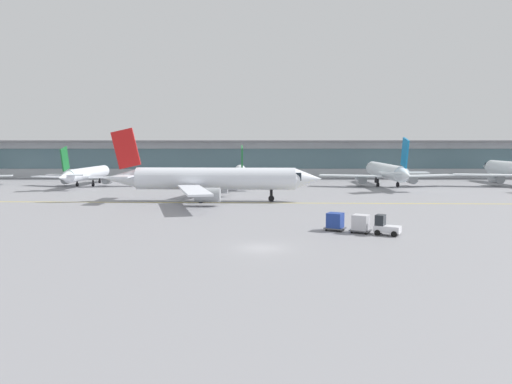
{
  "coord_description": "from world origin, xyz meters",
  "views": [
    {
      "loc": [
        -0.52,
        -45.71,
        9.92
      ],
      "look_at": [
        -0.21,
        20.58,
        3.0
      ],
      "focal_mm": 35.64,
      "sensor_mm": 36.0,
      "label": 1
    }
  ],
  "objects_px": {
    "cargo_dolly_lead": "(358,223)",
    "cargo_dolly_trailing": "(333,221)",
    "gate_airplane_1": "(84,174)",
    "baggage_tug": "(383,226)",
    "gate_airplane_2": "(239,174)",
    "taxiing_regional_jet": "(210,179)",
    "gate_airplane_3": "(384,172)"
  },
  "relations": [
    {
      "from": "baggage_tug",
      "to": "cargo_dolly_lead",
      "type": "bearing_deg",
      "value": 180.0
    },
    {
      "from": "baggage_tug",
      "to": "cargo_dolly_lead",
      "type": "height_order",
      "value": "baggage_tug"
    },
    {
      "from": "gate_airplane_3",
      "to": "baggage_tug",
      "type": "distance_m",
      "value": 57.07
    },
    {
      "from": "gate_airplane_1",
      "to": "cargo_dolly_lead",
      "type": "relative_size",
      "value": 9.91
    },
    {
      "from": "taxiing_regional_jet",
      "to": "gate_airplane_2",
      "type": "bearing_deg",
      "value": 83.97
    },
    {
      "from": "gate_airplane_2",
      "to": "cargo_dolly_lead",
      "type": "bearing_deg",
      "value": -167.95
    },
    {
      "from": "gate_airplane_1",
      "to": "cargo_dolly_trailing",
      "type": "xyz_separation_m",
      "value": [
        44.6,
        -53.31,
        -1.51
      ]
    },
    {
      "from": "gate_airplane_2",
      "to": "cargo_dolly_trailing",
      "type": "bearing_deg",
      "value": -170.16
    },
    {
      "from": "gate_airplane_3",
      "to": "taxiing_regional_jet",
      "type": "height_order",
      "value": "taxiing_regional_jet"
    },
    {
      "from": "gate_airplane_2",
      "to": "cargo_dolly_trailing",
      "type": "distance_m",
      "value": 54.17
    },
    {
      "from": "gate_airplane_2",
      "to": "taxiing_regional_jet",
      "type": "distance_m",
      "value": 26.74
    },
    {
      "from": "gate_airplane_2",
      "to": "taxiing_regional_jet",
      "type": "relative_size",
      "value": 0.75
    },
    {
      "from": "gate_airplane_1",
      "to": "baggage_tug",
      "type": "relative_size",
      "value": 8.74
    },
    {
      "from": "gate_airplane_1",
      "to": "baggage_tug",
      "type": "height_order",
      "value": "gate_airplane_1"
    },
    {
      "from": "gate_airplane_1",
      "to": "cargo_dolly_trailing",
      "type": "bearing_deg",
      "value": -135.45
    },
    {
      "from": "gate_airplane_2",
      "to": "cargo_dolly_trailing",
      "type": "height_order",
      "value": "gate_airplane_2"
    },
    {
      "from": "gate_airplane_1",
      "to": "taxiing_regional_jet",
      "type": "distance_m",
      "value": 39.65
    },
    {
      "from": "gate_airplane_2",
      "to": "gate_airplane_3",
      "type": "distance_m",
      "value": 30.74
    },
    {
      "from": "gate_airplane_3",
      "to": "baggage_tug",
      "type": "relative_size",
      "value": 10.5
    },
    {
      "from": "baggage_tug",
      "to": "cargo_dolly_trailing",
      "type": "bearing_deg",
      "value": 180.0
    },
    {
      "from": "gate_airplane_3",
      "to": "baggage_tug",
      "type": "xyz_separation_m",
      "value": [
        -14.15,
        -55.24,
        -2.19
      ]
    },
    {
      "from": "gate_airplane_1",
      "to": "taxiing_regional_jet",
      "type": "height_order",
      "value": "taxiing_regional_jet"
    },
    {
      "from": "gate_airplane_1",
      "to": "gate_airplane_2",
      "type": "xyz_separation_m",
      "value": [
        32.83,
        -0.45,
        0.06
      ]
    },
    {
      "from": "baggage_tug",
      "to": "gate_airplane_3",
      "type": "bearing_deg",
      "value": 103.61
    },
    {
      "from": "taxiing_regional_jet",
      "to": "baggage_tug",
      "type": "bearing_deg",
      "value": -52.93
    },
    {
      "from": "gate_airplane_1",
      "to": "cargo_dolly_trailing",
      "type": "height_order",
      "value": "gate_airplane_1"
    },
    {
      "from": "cargo_dolly_lead",
      "to": "cargo_dolly_trailing",
      "type": "xyz_separation_m",
      "value": [
        -2.51,
        1.33,
        0.0
      ]
    },
    {
      "from": "gate_airplane_1",
      "to": "baggage_tug",
      "type": "distance_m",
      "value": 74.6
    },
    {
      "from": "cargo_dolly_lead",
      "to": "cargo_dolly_trailing",
      "type": "bearing_deg",
      "value": 180.0
    },
    {
      "from": "baggage_tug",
      "to": "gate_airplane_1",
      "type": "bearing_deg",
      "value": 159.47
    },
    {
      "from": "gate_airplane_2",
      "to": "cargo_dolly_lead",
      "type": "distance_m",
      "value": 56.06
    },
    {
      "from": "cargo_dolly_lead",
      "to": "cargo_dolly_trailing",
      "type": "height_order",
      "value": "same"
    }
  ]
}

